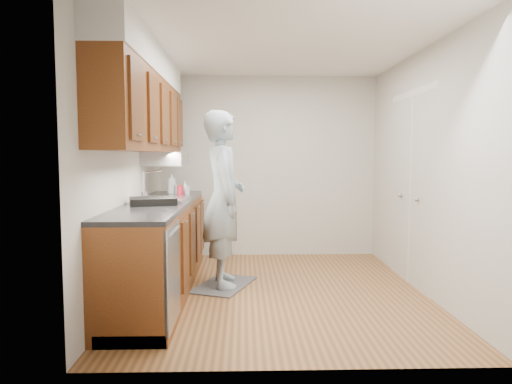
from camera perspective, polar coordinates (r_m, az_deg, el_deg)
floor at (r=4.86m, az=2.61°, el=-12.27°), size 3.50×3.50×0.00m
ceiling at (r=4.78m, az=2.73°, el=17.78°), size 3.50×3.50×0.00m
wall_left at (r=4.78m, az=-15.58°, el=2.51°), size 0.02×3.50×2.50m
wall_right at (r=4.99m, az=20.11°, el=2.48°), size 0.02×3.50×2.50m
wall_back at (r=6.40m, az=1.50°, el=3.18°), size 3.00×0.02×2.50m
counter at (r=4.80m, az=-11.88°, el=-6.55°), size 0.64×2.80×1.30m
upper_cabinets at (r=4.82m, az=-13.65°, el=10.89°), size 0.47×2.80×1.21m
closet_door at (r=5.28m, az=18.72°, el=0.18°), size 0.02×1.22×2.05m
floor_mat at (r=5.06m, az=-4.01°, el=-11.50°), size 0.74×0.93×0.02m
person at (r=4.87m, az=-4.09°, el=0.63°), size 0.61×0.81×2.12m
soap_bottle_a at (r=5.50m, az=-10.49°, el=1.08°), size 0.12×0.12×0.28m
soap_bottle_b at (r=5.35m, az=-8.87°, el=0.43°), size 0.10×0.11×0.17m
soda_can at (r=5.25m, az=-9.44°, el=0.13°), size 0.09×0.09×0.13m
steel_can at (r=5.38m, az=-9.86°, el=0.21°), size 0.09×0.09×0.13m
dish_rack at (r=4.49m, az=-12.77°, el=-1.10°), size 0.51×0.46×0.07m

